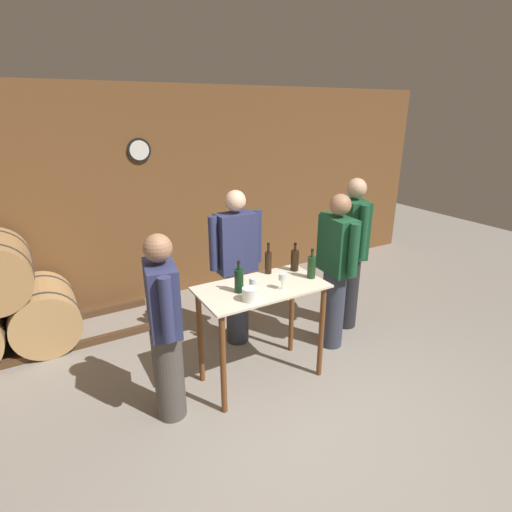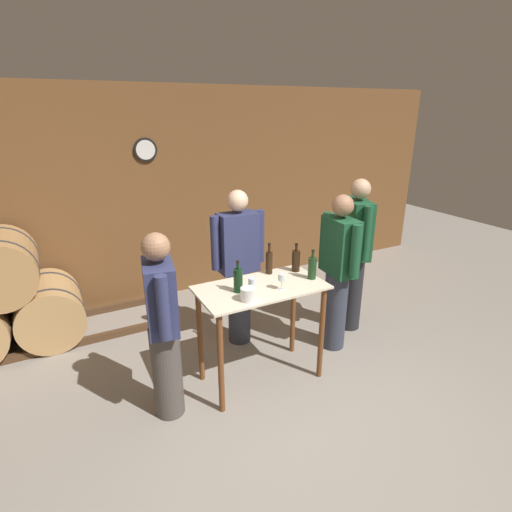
{
  "view_description": "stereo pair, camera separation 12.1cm",
  "coord_description": "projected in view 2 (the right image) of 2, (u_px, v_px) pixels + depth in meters",
  "views": [
    {
      "loc": [
        -1.62,
        -2.04,
        2.41
      ],
      "look_at": [
        0.0,
        0.79,
        1.2
      ],
      "focal_mm": 28.0,
      "sensor_mm": 36.0,
      "label": 1
    },
    {
      "loc": [
        -1.52,
        -2.09,
        2.41
      ],
      "look_at": [
        0.0,
        0.79,
        1.2
      ],
      "focal_mm": 28.0,
      "sensor_mm": 36.0,
      "label": 2
    }
  ],
  "objects": [
    {
      "name": "ground_plane",
      "position": [
        301.0,
        425.0,
        3.24
      ],
      "size": [
        14.0,
        14.0,
        0.0
      ],
      "primitive_type": "plane",
      "color": "gray"
    },
    {
      "name": "back_wall",
      "position": [
        179.0,
        195.0,
        5.21
      ],
      "size": [
        8.4,
        0.08,
        2.7
      ],
      "color": "brown",
      "rests_on": "ground_plane"
    },
    {
      "name": "tasting_table",
      "position": [
        261.0,
        307.0,
        3.55
      ],
      "size": [
        1.13,
        0.6,
        0.95
      ],
      "color": "beige",
      "rests_on": "ground_plane"
    },
    {
      "name": "wine_bottle_far_left",
      "position": [
        238.0,
        280.0,
        3.34
      ],
      "size": [
        0.08,
        0.08,
        0.28
      ],
      "color": "black",
      "rests_on": "tasting_table"
    },
    {
      "name": "wine_bottle_left",
      "position": [
        269.0,
        262.0,
        3.72
      ],
      "size": [
        0.06,
        0.06,
        0.3
      ],
      "color": "black",
      "rests_on": "tasting_table"
    },
    {
      "name": "wine_bottle_center",
      "position": [
        296.0,
        260.0,
        3.78
      ],
      "size": [
        0.08,
        0.08,
        0.27
      ],
      "color": "black",
      "rests_on": "tasting_table"
    },
    {
      "name": "wine_bottle_right",
      "position": [
        312.0,
        267.0,
        3.61
      ],
      "size": [
        0.08,
        0.08,
        0.28
      ],
      "color": "#193819",
      "rests_on": "tasting_table"
    },
    {
      "name": "wine_glass_near_left",
      "position": [
        252.0,
        282.0,
        3.33
      ],
      "size": [
        0.07,
        0.07,
        0.13
      ],
      "color": "silver",
      "rests_on": "tasting_table"
    },
    {
      "name": "wine_glass_near_center",
      "position": [
        282.0,
        278.0,
        3.39
      ],
      "size": [
        0.06,
        0.06,
        0.14
      ],
      "color": "silver",
      "rests_on": "tasting_table"
    },
    {
      "name": "ice_bucket",
      "position": [
        248.0,
        294.0,
        3.21
      ],
      "size": [
        0.13,
        0.13,
        0.11
      ],
      "color": "white",
      "rests_on": "tasting_table"
    },
    {
      "name": "person_host",
      "position": [
        338.0,
        271.0,
        4.02
      ],
      "size": [
        0.25,
        0.59,
        1.65
      ],
      "color": "#333847",
      "rests_on": "ground_plane"
    },
    {
      "name": "person_visitor_with_scarf",
      "position": [
        355.0,
        253.0,
        4.39
      ],
      "size": [
        0.34,
        0.56,
        1.73
      ],
      "color": "#232328",
      "rests_on": "ground_plane"
    },
    {
      "name": "person_visitor_bearded",
      "position": [
        163.0,
        325.0,
        3.09
      ],
      "size": [
        0.29,
        0.58,
        1.58
      ],
      "color": "#4C4742",
      "rests_on": "ground_plane"
    },
    {
      "name": "person_visitor_near_door",
      "position": [
        239.0,
        266.0,
        4.13
      ],
      "size": [
        0.59,
        0.24,
        1.67
      ],
      "color": "#333847",
      "rests_on": "ground_plane"
    }
  ]
}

